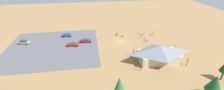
{
  "coord_description": "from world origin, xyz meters",
  "views": [
    {
      "loc": [
        12.57,
        56.41,
        28.31
      ],
      "look_at": [
        4.68,
        4.36,
        1.2
      ],
      "focal_mm": 25.01,
      "sensor_mm": 36.0,
      "label": 1
    }
  ],
  "objects_px": {
    "trash_bin": "(117,34)",
    "bicycle_yellow_front_row": "(142,35)",
    "bicycle_purple_back_row": "(152,35)",
    "car_blue_end_stall": "(67,35)",
    "bicycle_teal_yard_front": "(145,39)",
    "visitor_by_pavilion": "(123,35)",
    "pine_far_west": "(215,83)",
    "car_maroon_inner_stall": "(86,41)",
    "bicycle_red_yard_right": "(139,34)",
    "bike_pavilion": "(160,53)",
    "car_red_by_curb": "(72,44)",
    "bicycle_green_lone_west": "(144,42)",
    "pine_east": "(119,84)",
    "bicycle_white_mid_cluster": "(151,34)",
    "car_tan_far_end": "(24,42)",
    "bicycle_silver_near_sign": "(140,37)",
    "bicycle_yellow_yard_left": "(144,33)",
    "bicycle_black_by_bin": "(145,31)",
    "bicycle_blue_near_porch": "(148,41)",
    "lot_sign": "(102,36)",
    "bicycle_orange_trailside": "(154,31)"
  },
  "relations": [
    {
      "from": "pine_east",
      "to": "bicycle_blue_near_porch",
      "type": "height_order",
      "value": "pine_east"
    },
    {
      "from": "bicycle_teal_yard_front",
      "to": "bicycle_orange_trailside",
      "type": "bearing_deg",
      "value": -134.75
    },
    {
      "from": "bicycle_black_by_bin",
      "to": "bicycle_yellow_front_row",
      "type": "xyz_separation_m",
      "value": [
        3.06,
        4.31,
        0.02
      ]
    },
    {
      "from": "bicycle_white_mid_cluster",
      "to": "car_tan_far_end",
      "type": "height_order",
      "value": "car_tan_far_end"
    },
    {
      "from": "trash_bin",
      "to": "bicycle_yellow_front_row",
      "type": "relative_size",
      "value": 0.51
    },
    {
      "from": "bicycle_purple_back_row",
      "to": "car_tan_far_end",
      "type": "height_order",
      "value": "car_tan_far_end"
    },
    {
      "from": "bicycle_purple_back_row",
      "to": "trash_bin",
      "type": "bearing_deg",
      "value": -11.81
    },
    {
      "from": "bike_pavilion",
      "to": "bicycle_red_yard_right",
      "type": "distance_m",
      "value": 22.23
    },
    {
      "from": "bicycle_white_mid_cluster",
      "to": "bicycle_yellow_yard_left",
      "type": "bearing_deg",
      "value": -13.26
    },
    {
      "from": "bicycle_silver_near_sign",
      "to": "visitor_by_pavilion",
      "type": "distance_m",
      "value": 7.4
    },
    {
      "from": "bicycle_red_yard_right",
      "to": "car_tan_far_end",
      "type": "distance_m",
      "value": 48.55
    },
    {
      "from": "pine_east",
      "to": "bicycle_yellow_front_row",
      "type": "relative_size",
      "value": 3.35
    },
    {
      "from": "bicycle_orange_trailside",
      "to": "car_blue_end_stall",
      "type": "relative_size",
      "value": 0.35
    },
    {
      "from": "bicycle_yellow_yard_left",
      "to": "bicycle_yellow_front_row",
      "type": "distance_m",
      "value": 2.7
    },
    {
      "from": "lot_sign",
      "to": "car_blue_end_stall",
      "type": "height_order",
      "value": "lot_sign"
    },
    {
      "from": "bicycle_yellow_yard_left",
      "to": "bicycle_black_by_bin",
      "type": "relative_size",
      "value": 0.91
    },
    {
      "from": "bicycle_white_mid_cluster",
      "to": "bicycle_silver_near_sign",
      "type": "bearing_deg",
      "value": 26.69
    },
    {
      "from": "lot_sign",
      "to": "pine_far_west",
      "type": "xyz_separation_m",
      "value": [
        -22.69,
        36.27,
        2.83
      ]
    },
    {
      "from": "bicycle_blue_near_porch",
      "to": "bicycle_red_yard_right",
      "type": "bearing_deg",
      "value": -79.02
    },
    {
      "from": "car_red_by_curb",
      "to": "bicycle_green_lone_west",
      "type": "bearing_deg",
      "value": 177.86
    },
    {
      "from": "bicycle_teal_yard_front",
      "to": "visitor_by_pavilion",
      "type": "xyz_separation_m",
      "value": [
        8.57,
        -4.02,
        0.61
      ]
    },
    {
      "from": "car_red_by_curb",
      "to": "bicycle_yellow_front_row",
      "type": "bearing_deg",
      "value": -170.39
    },
    {
      "from": "bicycle_purple_back_row",
      "to": "bicycle_silver_near_sign",
      "type": "bearing_deg",
      "value": 12.4
    },
    {
      "from": "bicycle_green_lone_west",
      "to": "car_red_by_curb",
      "type": "xyz_separation_m",
      "value": [
        28.88,
        -1.08,
        0.32
      ]
    },
    {
      "from": "bicycle_silver_near_sign",
      "to": "visitor_by_pavilion",
      "type": "xyz_separation_m",
      "value": [
        6.98,
        -2.41,
        0.56
      ]
    },
    {
      "from": "bicycle_orange_trailside",
      "to": "visitor_by_pavilion",
      "type": "bearing_deg",
      "value": 12.05
    },
    {
      "from": "bicycle_yellow_front_row",
      "to": "car_red_by_curb",
      "type": "relative_size",
      "value": 0.36
    },
    {
      "from": "pine_far_west",
      "to": "car_blue_end_stall",
      "type": "relative_size",
      "value": 1.42
    },
    {
      "from": "bike_pavilion",
      "to": "bicycle_red_yard_right",
      "type": "height_order",
      "value": "bike_pavilion"
    },
    {
      "from": "bicycle_black_by_bin",
      "to": "car_maroon_inner_stall",
      "type": "relative_size",
      "value": 0.34
    },
    {
      "from": "trash_bin",
      "to": "car_blue_end_stall",
      "type": "height_order",
      "value": "car_blue_end_stall"
    },
    {
      "from": "bicycle_purple_back_row",
      "to": "car_blue_end_stall",
      "type": "bearing_deg",
      "value": -7.76
    },
    {
      "from": "car_maroon_inner_stall",
      "to": "bicycle_red_yard_right",
      "type": "bearing_deg",
      "value": -169.75
    },
    {
      "from": "lot_sign",
      "to": "bicycle_yellow_yard_left",
      "type": "relative_size",
      "value": 1.51
    },
    {
      "from": "bicycle_black_by_bin",
      "to": "car_tan_far_end",
      "type": "distance_m",
      "value": 52.46
    },
    {
      "from": "bicycle_black_by_bin",
      "to": "bicycle_orange_trailside",
      "type": "xyz_separation_m",
      "value": [
        -4.47,
        0.41,
        -0.02
      ]
    },
    {
      "from": "bicycle_yellow_yard_left",
      "to": "car_tan_far_end",
      "type": "distance_m",
      "value": 50.97
    },
    {
      "from": "pine_east",
      "to": "bicycle_blue_near_porch",
      "type": "bearing_deg",
      "value": -121.83
    },
    {
      "from": "bicycle_teal_yard_front",
      "to": "visitor_by_pavilion",
      "type": "relative_size",
      "value": 0.77
    },
    {
      "from": "bicycle_purple_back_row",
      "to": "visitor_by_pavilion",
      "type": "bearing_deg",
      "value": -4.58
    },
    {
      "from": "bicycle_orange_trailside",
      "to": "car_red_by_curb",
      "type": "height_order",
      "value": "car_red_by_curb"
    },
    {
      "from": "bicycle_blue_near_porch",
      "to": "car_blue_end_stall",
      "type": "distance_m",
      "value": 35.14
    },
    {
      "from": "bicycle_white_mid_cluster",
      "to": "bicycle_purple_back_row",
      "type": "distance_m",
      "value": 1.88
    },
    {
      "from": "bicycle_green_lone_west",
      "to": "car_tan_far_end",
      "type": "relative_size",
      "value": 0.32
    },
    {
      "from": "bicycle_blue_near_porch",
      "to": "bicycle_silver_near_sign",
      "type": "height_order",
      "value": "bicycle_silver_near_sign"
    },
    {
      "from": "lot_sign",
      "to": "visitor_by_pavilion",
      "type": "distance_m",
      "value": 9.52
    },
    {
      "from": "bicycle_red_yard_right",
      "to": "visitor_by_pavilion",
      "type": "distance_m",
      "value": 7.85
    },
    {
      "from": "bicycle_yellow_front_row",
      "to": "car_maroon_inner_stall",
      "type": "height_order",
      "value": "car_maroon_inner_stall"
    },
    {
      "from": "bike_pavilion",
      "to": "bicycle_silver_near_sign",
      "type": "xyz_separation_m",
      "value": [
        0.59,
        -18.21,
        -2.71
      ]
    },
    {
      "from": "bicycle_teal_yard_front",
      "to": "bicycle_silver_near_sign",
      "type": "bearing_deg",
      "value": -45.38
    }
  ]
}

